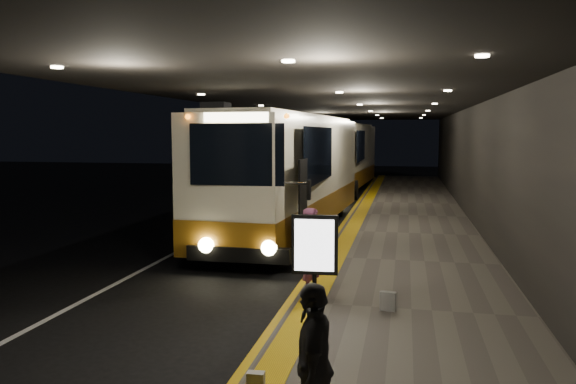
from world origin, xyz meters
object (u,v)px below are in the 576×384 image
(coach_third, at_px, (356,155))
(bag_plain, at_px, (256,383))
(bag_polka, at_px, (388,301))
(coach_second, at_px, (341,160))
(stanchion_post, at_px, (329,246))
(passenger_waiting_grey, at_px, (314,364))
(coach_main, at_px, (290,179))
(passenger_boarding, at_px, (313,252))
(info_sign, at_px, (315,247))

(coach_third, xyz_separation_m, bag_plain, (2.02, -37.55, -1.39))
(bag_polka, bearing_deg, coach_third, 95.97)
(coach_second, bearing_deg, stanchion_post, -81.26)
(passenger_waiting_grey, distance_m, stanchion_post, 7.55)
(coach_third, height_order, bag_plain, coach_third)
(coach_main, height_order, bag_plain, coach_main)
(coach_second, xyz_separation_m, bag_plain, (1.86, -25.84, -1.55))
(coach_second, distance_m, passenger_waiting_grey, 26.98)
(coach_second, relative_size, passenger_boarding, 6.96)
(coach_main, bearing_deg, coach_second, 92.64)
(coach_second, xyz_separation_m, info_sign, (2.06, -22.46, -0.49))
(coach_second, xyz_separation_m, coach_third, (-0.15, 11.71, -0.16))
(coach_second, bearing_deg, bag_plain, -82.75)
(passenger_boarding, xyz_separation_m, bag_polka, (1.52, -0.72, -0.71))
(coach_main, distance_m, bag_polka, 9.18)
(passenger_waiting_grey, relative_size, bag_plain, 6.30)
(passenger_boarding, bearing_deg, stanchion_post, 12.90)
(coach_second, height_order, stanchion_post, coach_second)
(passenger_boarding, relative_size, bag_plain, 6.40)
(coach_second, bearing_deg, passenger_waiting_grey, -81.00)
(coach_main, bearing_deg, info_sign, -72.20)
(coach_second, bearing_deg, bag_polka, -78.18)
(bag_plain, xyz_separation_m, info_sign, (0.20, 3.38, 1.07))
(coach_main, xyz_separation_m, coach_third, (0.02, 25.53, -0.19))
(coach_third, xyz_separation_m, bag_polka, (3.54, -33.85, -1.36))
(bag_plain, bearing_deg, bag_polka, 67.67)
(info_sign, bearing_deg, passenger_waiting_grey, -84.51)
(stanchion_post, bearing_deg, passenger_boarding, -90.99)
(bag_plain, distance_m, info_sign, 3.55)
(info_sign, bearing_deg, passenger_boarding, 97.25)
(coach_second, height_order, passenger_waiting_grey, coach_second)
(passenger_boarding, distance_m, stanchion_post, 2.10)
(coach_second, height_order, info_sign, coach_second)
(coach_second, relative_size, stanchion_post, 10.46)
(coach_main, bearing_deg, stanchion_post, -66.13)
(bag_plain, distance_m, stanchion_post, 6.52)
(info_sign, xyz_separation_m, stanchion_post, (-0.16, 3.13, -0.62))
(coach_second, relative_size, info_sign, 6.90)
(passenger_boarding, relative_size, info_sign, 0.99)
(passenger_waiting_grey, height_order, bag_plain, passenger_waiting_grey)
(passenger_waiting_grey, bearing_deg, bag_polka, 166.88)
(passenger_waiting_grey, bearing_deg, bag_plain, -143.27)
(passenger_boarding, bearing_deg, bag_polka, -101.50)
(bag_polka, distance_m, info_sign, 1.71)
(coach_third, distance_m, bag_polka, 34.06)
(coach_main, distance_m, stanchion_post, 6.00)
(passenger_waiting_grey, height_order, stanchion_post, passenger_waiting_grey)
(coach_main, distance_m, passenger_waiting_grey, 13.36)
(coach_main, height_order, bag_polka, coach_main)
(coach_main, xyz_separation_m, passenger_waiting_grey, (2.93, -13.01, -0.84))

